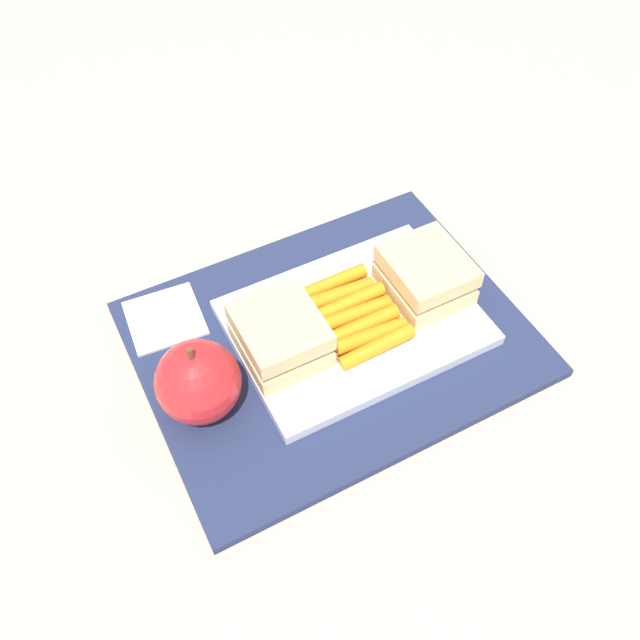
% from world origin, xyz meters
% --- Properties ---
extents(ground_plane, '(2.40, 2.40, 0.00)m').
position_xyz_m(ground_plane, '(0.00, 0.00, 0.00)').
color(ground_plane, '#B7AD99').
extents(lunchbag_mat, '(0.36, 0.28, 0.01)m').
position_xyz_m(lunchbag_mat, '(0.00, 0.00, 0.01)').
color(lunchbag_mat, navy).
rests_on(lunchbag_mat, ground_plane).
extents(food_tray, '(0.23, 0.17, 0.01)m').
position_xyz_m(food_tray, '(-0.03, 0.00, 0.02)').
color(food_tray, white).
rests_on(food_tray, lunchbag_mat).
extents(sandwich_half_left, '(0.07, 0.08, 0.04)m').
position_xyz_m(sandwich_half_left, '(-0.10, 0.00, 0.04)').
color(sandwich_half_left, '#DBC189').
rests_on(sandwich_half_left, food_tray).
extents(sandwich_half_right, '(0.07, 0.08, 0.04)m').
position_xyz_m(sandwich_half_right, '(0.05, 0.00, 0.04)').
color(sandwich_half_right, '#DBC189').
rests_on(sandwich_half_right, food_tray).
extents(carrot_sticks_bundle, '(0.08, 0.10, 0.02)m').
position_xyz_m(carrot_sticks_bundle, '(-0.02, -0.00, 0.03)').
color(carrot_sticks_bundle, orange).
rests_on(carrot_sticks_bundle, food_tray).
extents(apple, '(0.07, 0.07, 0.09)m').
position_xyz_m(apple, '(0.14, 0.01, 0.05)').
color(apple, red).
rests_on(apple, lunchbag_mat).
extents(paper_napkin, '(0.08, 0.08, 0.00)m').
position_xyz_m(paper_napkin, '(0.14, -0.09, 0.01)').
color(paper_napkin, white).
rests_on(paper_napkin, lunchbag_mat).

